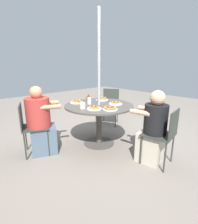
{
  "coord_description": "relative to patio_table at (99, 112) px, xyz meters",
  "views": [
    {
      "loc": [
        -2.28,
        2.09,
        1.5
      ],
      "look_at": [
        0.0,
        0.0,
        0.63
      ],
      "focal_mm": 28.0,
      "sensor_mm": 36.0,
      "label": 1
    }
  ],
  "objects": [
    {
      "name": "pancake_plate_c",
      "position": [
        0.4,
        0.21,
        0.16
      ],
      "size": [
        0.24,
        0.24,
        0.06
      ],
      "color": "white",
      "rests_on": "patio_table"
    },
    {
      "name": "patio_chair_east",
      "position": [
        0.46,
        1.11,
        -0.11
      ],
      "size": [
        0.55,
        0.55,
        0.87
      ],
      "rotation": [
        0.0,
        0.0,
        -3.54
      ],
      "color": "#333833",
      "rests_on": "ground"
    },
    {
      "name": "pancake_plate_e",
      "position": [
        0.25,
        -0.31,
        0.16
      ],
      "size": [
        0.24,
        0.24,
        0.06
      ],
      "color": "white",
      "rests_on": "patio_table"
    },
    {
      "name": "drinking_glass_a",
      "position": [
        0.16,
        0.09,
        0.2
      ],
      "size": [
        0.07,
        0.07,
        0.12
      ],
      "primitive_type": "cylinder",
      "color": "silver",
      "rests_on": "patio_table"
    },
    {
      "name": "pancake_plate_b",
      "position": [
        -0.18,
        -0.25,
        0.15
      ],
      "size": [
        0.24,
        0.24,
        0.05
      ],
      "color": "white",
      "rests_on": "patio_table"
    },
    {
      "name": "umbrella_pole",
      "position": [
        0.0,
        0.0,
        0.55
      ],
      "size": [
        0.05,
        0.05,
        2.36
      ],
      "primitive_type": "cylinder",
      "color": "#ADADB2",
      "rests_on": "ground"
    },
    {
      "name": "patio_chair_north",
      "position": [
        0.67,
        -0.99,
        -0.11
      ],
      "size": [
        0.58,
        0.58,
        0.87
      ],
      "rotation": [
        0.0,
        0.0,
        0.59
      ],
      "color": "#333833",
      "rests_on": "ground"
    },
    {
      "name": "ground_plane",
      "position": [
        0.0,
        0.0,
        -0.63
      ],
      "size": [
        12.0,
        12.0,
        0.0
      ],
      "primitive_type": "plane",
      "color": "gray"
    },
    {
      "name": "pancake_plate_d",
      "position": [
        -0.19,
        0.28,
        0.16
      ],
      "size": [
        0.24,
        0.24,
        0.06
      ],
      "color": "white",
      "rests_on": "patio_table"
    },
    {
      "name": "diner_east",
      "position": [
        0.4,
        0.95,
        -0.11
      ],
      "size": [
        0.54,
        0.6,
        1.15
      ],
      "rotation": [
        0.0,
        0.0,
        -3.54
      ],
      "color": "slate",
      "rests_on": "ground"
    },
    {
      "name": "pancake_plate_a",
      "position": [
        -0.39,
        0.11,
        0.16
      ],
      "size": [
        0.24,
        0.24,
        0.06
      ],
      "color": "white",
      "rests_on": "patio_table"
    },
    {
      "name": "syrup_bottle",
      "position": [
        0.37,
        -0.06,
        0.19
      ],
      "size": [
        0.09,
        0.08,
        0.13
      ],
      "color": "brown",
      "rests_on": "patio_table"
    },
    {
      "name": "diner_south",
      "position": [
        -1.02,
        -0.17,
        -0.11
      ],
      "size": [
        0.54,
        0.41,
        1.13
      ],
      "rotation": [
        0.0,
        0.0,
        -1.4
      ],
      "color": "beige",
      "rests_on": "ground"
    },
    {
      "name": "patio_chair_south",
      "position": [
        -1.18,
        -0.2,
        -0.11
      ],
      "size": [
        0.48,
        0.48,
        0.87
      ],
      "rotation": [
        0.0,
        0.0,
        -1.4
      ],
      "color": "#333833",
      "rests_on": "ground"
    },
    {
      "name": "coffee_cup",
      "position": [
        -0.02,
        0.39,
        0.19
      ],
      "size": [
        0.09,
        0.09,
        0.1
      ],
      "color": "white",
      "rests_on": "patio_table"
    },
    {
      "name": "patio_table",
      "position": [
        0.0,
        0.0,
        0.0
      ],
      "size": [
        1.25,
        1.25,
        0.76
      ],
      "color": "#4C4742",
      "rests_on": "ground"
    }
  ]
}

